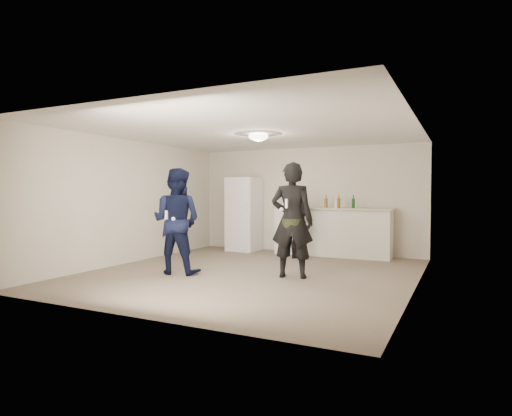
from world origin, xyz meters
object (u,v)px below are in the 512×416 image
at_px(man, 176,221).
at_px(spectator, 299,223).
at_px(counter, 332,233).
at_px(fridge, 244,214).
at_px(woman, 292,220).
at_px(shaker, 302,204).

bearing_deg(man, spectator, -128.75).
xyz_separation_m(counter, man, (-1.89, -3.26, 0.40)).
bearing_deg(fridge, woman, -49.08).
height_order(counter, woman, woman).
bearing_deg(man, shaker, -119.16).
xyz_separation_m(counter, spectator, (-0.52, -0.78, 0.25)).
bearing_deg(fridge, man, -84.16).
height_order(man, spectator, man).
bearing_deg(spectator, shaker, -40.59).
height_order(counter, fridge, fridge).
relative_size(fridge, spectator, 1.17).
bearing_deg(counter, woman, -88.34).
xyz_separation_m(shaker, woman, (0.81, -2.75, -0.21)).
distance_m(counter, fridge, 2.25).
bearing_deg(shaker, spectator, -74.82).
height_order(fridge, spectator, fridge).
bearing_deg(counter, spectator, -123.63).
distance_m(counter, man, 3.79).
relative_size(man, spectator, 1.20).
xyz_separation_m(shaker, spectator, (0.22, -0.81, -0.40)).
bearing_deg(shaker, fridge, -176.09).
bearing_deg(counter, fridge, -178.19).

